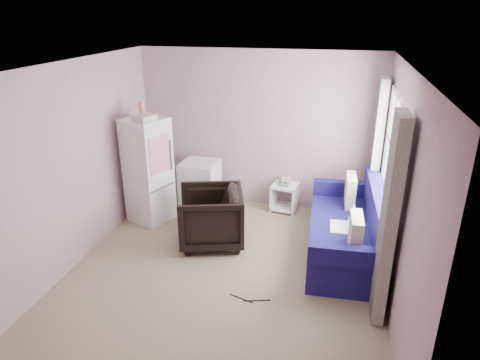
% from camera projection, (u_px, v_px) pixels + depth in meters
% --- Properties ---
extents(room, '(3.84, 4.24, 2.54)m').
position_uv_depth(room, '(226.00, 178.00, 4.87)').
color(room, '#927F5F').
rests_on(room, ground).
extents(armchair, '(1.00, 1.04, 0.87)m').
position_uv_depth(armchair, '(211.00, 214.00, 5.83)').
color(armchair, black).
rests_on(armchair, ground).
extents(fridge, '(0.71, 0.71, 1.81)m').
position_uv_depth(fridge, '(148.00, 170.00, 6.37)').
color(fridge, silver).
rests_on(fridge, ground).
extents(washing_machine, '(0.58, 0.59, 0.79)m').
position_uv_depth(washing_machine, '(200.00, 184.00, 6.88)').
color(washing_machine, silver).
rests_on(washing_machine, ground).
extents(side_table, '(0.45, 0.45, 0.55)m').
position_uv_depth(side_table, '(285.00, 195.00, 6.87)').
color(side_table, white).
rests_on(side_table, ground).
extents(sofa, '(1.01, 2.10, 0.92)m').
position_uv_depth(sofa, '(351.00, 232.00, 5.58)').
color(sofa, navy).
rests_on(sofa, ground).
extents(window_dressing, '(0.17, 2.62, 2.18)m').
position_uv_depth(window_dressing, '(381.00, 181.00, 5.17)').
color(window_dressing, white).
rests_on(window_dressing, ground).
extents(floor_cables, '(0.48, 0.11, 0.01)m').
position_uv_depth(floor_cables, '(249.00, 299.00, 4.81)').
color(floor_cables, black).
rests_on(floor_cables, ground).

